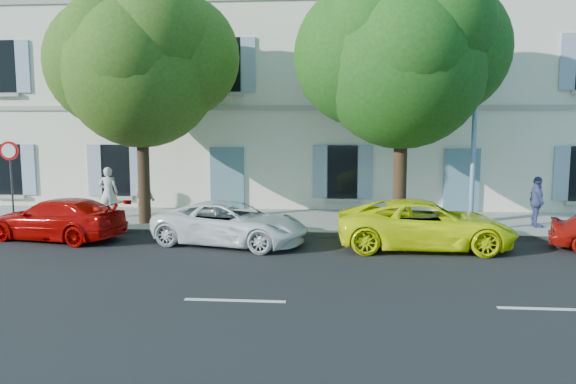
# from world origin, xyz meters

# --- Properties ---
(ground) EXTENTS (90.00, 90.00, 0.00)m
(ground) POSITION_xyz_m (0.00, 0.00, 0.00)
(ground) COLOR black
(sidewalk) EXTENTS (36.00, 4.50, 0.15)m
(sidewalk) POSITION_xyz_m (0.00, 4.45, 0.07)
(sidewalk) COLOR #A09E96
(sidewalk) RESTS_ON ground
(kerb) EXTENTS (36.00, 0.16, 0.16)m
(kerb) POSITION_xyz_m (0.00, 2.28, 0.08)
(kerb) COLOR #9E998E
(kerb) RESTS_ON ground
(building) EXTENTS (28.00, 7.00, 12.00)m
(building) POSITION_xyz_m (0.00, 10.20, 6.00)
(building) COLOR silver
(building) RESTS_ON ground
(car_red_coupe) EXTENTS (4.50, 2.57, 1.23)m
(car_red_coupe) POSITION_xyz_m (-6.29, 1.25, 0.61)
(car_red_coupe) COLOR #AF0705
(car_red_coupe) RESTS_ON ground
(car_white_coupe) EXTENTS (4.76, 3.04, 1.22)m
(car_white_coupe) POSITION_xyz_m (-1.01, 1.02, 0.61)
(car_white_coupe) COLOR white
(car_white_coupe) RESTS_ON ground
(car_yellow_supercar) EXTENTS (4.83, 2.24, 1.34)m
(car_yellow_supercar) POSITION_xyz_m (4.41, 0.97, 0.67)
(car_yellow_supercar) COLOR #F3FF0A
(car_yellow_supercar) RESTS_ON ground
(tree_left) EXTENTS (4.97, 4.97, 7.70)m
(tree_left) POSITION_xyz_m (-4.33, 3.35, 5.11)
(tree_left) COLOR #3A2819
(tree_left) RESTS_ON sidewalk
(tree_right) EXTENTS (5.09, 5.09, 7.85)m
(tree_right) POSITION_xyz_m (3.91, 2.87, 5.18)
(tree_right) COLOR #3A2819
(tree_right) RESTS_ON sidewalk
(road_sign) EXTENTS (0.62, 0.11, 2.70)m
(road_sign) POSITION_xyz_m (-8.68, 2.99, 2.09)
(road_sign) COLOR #383A3D
(road_sign) RESTS_ON sidewalk
(street_lamp) EXTENTS (0.42, 1.60, 7.46)m
(street_lamp) POSITION_xyz_m (6.05, 2.57, 4.38)
(street_lamp) COLOR #7293BF
(street_lamp) RESTS_ON sidewalk
(pedestrian_a) EXTENTS (0.69, 0.50, 1.77)m
(pedestrian_a) POSITION_xyz_m (-5.92, 4.25, 1.04)
(pedestrian_a) COLOR silver
(pedestrian_a) RESTS_ON sidewalk
(pedestrian_b) EXTENTS (0.96, 0.93, 1.56)m
(pedestrian_b) POSITION_xyz_m (-4.41, 3.61, 0.93)
(pedestrian_b) COLOR tan
(pedestrian_b) RESTS_ON sidewalk
(pedestrian_c) EXTENTS (0.43, 0.96, 1.61)m
(pedestrian_c) POSITION_xyz_m (8.30, 3.67, 0.96)
(pedestrian_c) COLOR #475082
(pedestrian_c) RESTS_ON sidewalk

